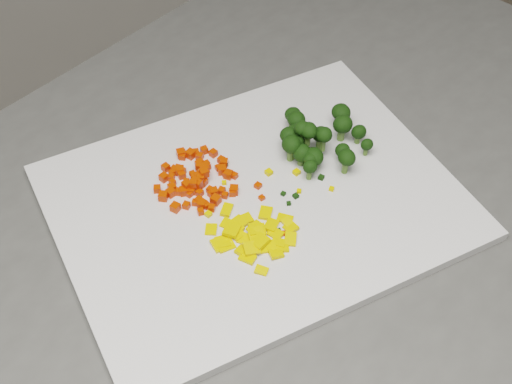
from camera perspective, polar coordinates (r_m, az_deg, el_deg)
name	(u,v)px	position (r m, az deg, el deg)	size (l,w,h in m)	color
cutting_board	(256,202)	(0.78, 0.00, -0.77)	(0.42, 0.33, 0.01)	silver
carrot_pile	(196,174)	(0.79, -4.80, 1.47)	(0.09, 0.09, 0.03)	red
pepper_pile	(249,235)	(0.73, -0.60, -3.43)	(0.11, 0.11, 0.02)	yellow
broccoli_pile	(320,133)	(0.81, 5.15, 4.69)	(0.11, 0.11, 0.05)	black
carrot_cube_0	(201,212)	(0.76, -4.45, -1.59)	(0.01, 0.01, 0.01)	red
carrot_cube_1	(221,160)	(0.81, -2.79, 2.59)	(0.01, 0.01, 0.01)	red
carrot_cube_2	(201,201)	(0.77, -4.43, -0.74)	(0.01, 0.01, 0.01)	red
carrot_cube_3	(205,169)	(0.79, -4.12, 1.81)	(0.01, 0.01, 0.01)	red
carrot_cube_4	(218,168)	(0.80, -3.05, 1.96)	(0.01, 0.01, 0.01)	red
carrot_cube_5	(192,174)	(0.79, -5.11, 1.46)	(0.01, 0.01, 0.01)	red
carrot_cube_6	(164,177)	(0.80, -7.39, 1.17)	(0.01, 0.01, 0.01)	red
carrot_cube_7	(174,169)	(0.81, -6.57, 1.88)	(0.01, 0.01, 0.01)	red
carrot_cube_8	(222,191)	(0.78, -2.76, 0.10)	(0.01, 0.01, 0.01)	red
carrot_cube_9	(199,164)	(0.80, -4.62, 2.24)	(0.01, 0.01, 0.01)	red
carrot_cube_10	(211,194)	(0.78, -3.60, -0.16)	(0.01, 0.01, 0.01)	red
carrot_cube_11	(191,191)	(0.78, -5.19, 0.08)	(0.01, 0.01, 0.01)	red
carrot_cube_12	(172,188)	(0.79, -6.73, 0.35)	(0.01, 0.01, 0.01)	red
carrot_cube_13	(200,162)	(0.81, -4.49, 2.40)	(0.01, 0.01, 0.01)	red
carrot_cube_14	(199,201)	(0.77, -4.57, -0.71)	(0.01, 0.01, 0.01)	red
carrot_cube_15	(178,168)	(0.81, -6.27, 1.93)	(0.01, 0.01, 0.01)	red
carrot_cube_16	(234,190)	(0.78, -1.77, 0.17)	(0.01, 0.01, 0.01)	red
carrot_cube_17	(207,205)	(0.77, -3.98, -1.07)	(0.01, 0.01, 0.01)	red
carrot_cube_18	(226,175)	(0.80, -2.40, 1.38)	(0.01, 0.01, 0.01)	red
carrot_cube_19	(191,154)	(0.82, -5.25, 3.04)	(0.01, 0.01, 0.01)	red
carrot_cube_20	(180,170)	(0.80, -6.11, 1.72)	(0.01, 0.01, 0.01)	red
carrot_cube_21	(202,183)	(0.79, -4.37, 0.70)	(0.01, 0.01, 0.01)	red
carrot_cube_22	(196,181)	(0.78, -4.83, 0.87)	(0.01, 0.01, 0.01)	red
carrot_cube_23	(196,153)	(0.82, -4.85, 3.13)	(0.01, 0.01, 0.01)	red
carrot_cube_24	(204,166)	(0.79, -4.20, 2.05)	(0.01, 0.01, 0.01)	red
carrot_cube_25	(204,182)	(0.79, -4.22, 0.81)	(0.01, 0.01, 0.01)	red
carrot_cube_26	(171,177)	(0.80, -6.80, 1.17)	(0.01, 0.01, 0.01)	red
carrot_cube_27	(179,192)	(0.78, -6.17, 0.02)	(0.01, 0.01, 0.01)	red
carrot_cube_28	(187,185)	(0.78, -5.56, 0.58)	(0.01, 0.01, 0.01)	red
carrot_cube_29	(183,153)	(0.82, -5.88, 3.14)	(0.01, 0.01, 0.01)	red
carrot_cube_30	(194,176)	(0.79, -4.95, 1.25)	(0.01, 0.01, 0.01)	red
carrot_cube_31	(228,174)	(0.79, -2.24, 1.41)	(0.01, 0.01, 0.01)	red
carrot_cube_32	(200,156)	(0.82, -4.53, 2.85)	(0.01, 0.01, 0.01)	red
carrot_cube_33	(206,166)	(0.81, -3.99, 2.06)	(0.01, 0.01, 0.01)	red
carrot_cube_34	(214,192)	(0.78, -3.40, 0.00)	(0.01, 0.01, 0.01)	red
carrot_cube_35	(195,202)	(0.77, -4.89, -0.84)	(0.01, 0.01, 0.01)	red
carrot_cube_36	(204,150)	(0.82, -4.17, 3.36)	(0.01, 0.01, 0.01)	red
carrot_cube_37	(203,203)	(0.77, -4.24, -0.92)	(0.01, 0.01, 0.01)	red
carrot_cube_38	(181,175)	(0.80, -5.98, 1.38)	(0.01, 0.01, 0.01)	red
carrot_cube_39	(200,178)	(0.78, -4.51, 1.10)	(0.01, 0.01, 0.01)	red
carrot_cube_40	(185,191)	(0.78, -5.66, 0.12)	(0.01, 0.01, 0.01)	red
carrot_cube_41	(172,182)	(0.79, -6.70, 0.78)	(0.01, 0.01, 0.01)	red
carrot_cube_42	(225,195)	(0.78, -2.50, -0.26)	(0.01, 0.01, 0.01)	red
carrot_cube_43	(181,153)	(0.82, -6.02, 3.09)	(0.01, 0.01, 0.01)	red
carrot_cube_44	(224,163)	(0.81, -2.58, 2.36)	(0.01, 0.01, 0.01)	red
carrot_cube_45	(186,205)	(0.77, -5.59, -1.07)	(0.01, 0.01, 0.01)	red
carrot_cube_46	(198,184)	(0.78, -4.67, 0.66)	(0.01, 0.01, 0.01)	red
carrot_cube_47	(181,171)	(0.80, -5.99, 1.66)	(0.01, 0.01, 0.01)	red
carrot_cube_48	(157,189)	(0.79, -7.91, 0.24)	(0.01, 0.01, 0.01)	red
carrot_cube_49	(201,204)	(0.77, -4.40, -1.00)	(0.01, 0.01, 0.01)	red
carrot_cube_50	(186,182)	(0.78, -5.60, 0.80)	(0.01, 0.01, 0.01)	red
carrot_cube_51	(183,156)	(0.82, -5.90, 2.85)	(0.01, 0.01, 0.01)	red
carrot_cube_52	(200,173)	(0.79, -4.50, 1.51)	(0.01, 0.01, 0.01)	red
carrot_cube_53	(207,163)	(0.81, -3.96, 2.30)	(0.01, 0.01, 0.01)	red
carrot_cube_54	(222,170)	(0.80, -2.74, 1.78)	(0.01, 0.01, 0.01)	red
carrot_cube_55	(166,167)	(0.81, -7.24, 1.96)	(0.01, 0.01, 0.01)	red
carrot_cube_56	(199,180)	(0.79, -4.61, 0.92)	(0.01, 0.01, 0.01)	red
carrot_cube_57	(184,191)	(0.78, -5.78, 0.07)	(0.01, 0.01, 0.01)	red
carrot_cube_58	(194,184)	(0.78, -5.02, 0.68)	(0.01, 0.01, 0.01)	red
carrot_cube_59	(212,208)	(0.76, -3.56, -1.29)	(0.01, 0.01, 0.01)	red
carrot_cube_60	(232,193)	(0.78, -1.90, -0.05)	(0.01, 0.01, 0.01)	red
carrot_cube_61	(199,181)	(0.79, -4.59, 0.85)	(0.01, 0.01, 0.01)	red
carrot_cube_62	(172,173)	(0.80, -6.73, 1.54)	(0.01, 0.01, 0.01)	red
carrot_cube_63	(213,153)	(0.82, -3.43, 3.12)	(0.01, 0.01, 0.01)	red
carrot_cube_64	(163,196)	(0.78, -7.43, -0.34)	(0.01, 0.01, 0.01)	red
carrot_cube_65	(171,193)	(0.78, -6.83, -0.05)	(0.01, 0.01, 0.01)	red
carrot_cube_66	(216,200)	(0.77, -3.24, -0.63)	(0.01, 0.01, 0.01)	red
carrot_cube_67	(200,193)	(0.78, -4.54, -0.07)	(0.01, 0.01, 0.01)	red
carrot_cube_68	(175,207)	(0.77, -6.47, -1.23)	(0.01, 0.01, 0.01)	red
carrot_cube_69	(200,166)	(0.80, -4.52, 2.05)	(0.01, 0.01, 0.01)	red
carrot_cube_70	(175,172)	(0.80, -6.52, 1.62)	(0.01, 0.01, 0.01)	red
carrot_cube_71	(204,173)	(0.79, -4.18, 1.54)	(0.01, 0.01, 0.01)	red
carrot_cube_72	(189,194)	(0.78, -5.35, -0.19)	(0.01, 0.01, 0.01)	red
carrot_cube_73	(210,190)	(0.78, -3.69, 0.17)	(0.01, 0.01, 0.01)	red
carrot_cube_74	(235,176)	(0.79, -1.73, 1.32)	(0.01, 0.01, 0.01)	red
pepper_chunk_0	(267,247)	(0.73, 0.90, -4.43)	(0.02, 0.01, 0.00)	yellow
pepper_chunk_1	(247,219)	(0.75, -0.76, -2.15)	(0.01, 0.01, 0.00)	yellow
pepper_chunk_2	(219,245)	(0.73, -3.00, -4.24)	(0.02, 0.01, 0.00)	yellow
pepper_chunk_3	(271,225)	(0.75, 1.23, -2.69)	(0.02, 0.01, 0.00)	yellow
pepper_chunk_4	(278,243)	(0.73, 1.81, -4.10)	(0.01, 0.01, 0.00)	yellow
pepper_chunk_5	(288,223)	(0.75, 2.60, -2.53)	(0.01, 0.01, 0.00)	yellow
pepper_chunk_6	(235,230)	(0.74, -1.68, -3.02)	(0.01, 0.02, 0.00)	yellow
pepper_chunk_7	(257,234)	(0.73, 0.04, -3.38)	(0.02, 0.02, 0.00)	yellow
pepper_chunk_8	(291,228)	(0.75, 2.81, -2.87)	(0.01, 0.01, 0.00)	yellow
pepper_chunk_9	(252,248)	(0.72, -0.34, -4.49)	(0.02, 0.02, 0.00)	yellow
pepper_chunk_10	(248,258)	(0.72, -0.68, -5.30)	(0.02, 0.01, 0.00)	yellow
pepper_chunk_11	(280,246)	(0.73, 1.96, -4.35)	(0.02, 0.02, 0.00)	yellow
pepper_chunk_12	(256,228)	(0.74, 0.04, -2.92)	(0.02, 0.01, 0.00)	yellow
pepper_chunk_13	(257,230)	(0.74, 0.09, -3.06)	(0.02, 0.02, 0.00)	yellow
pepper_chunk_14	(260,241)	(0.73, 0.32, -3.96)	(0.02, 0.02, 0.00)	yellow
pepper_chunk_15	(232,230)	(0.74, -1.96, -3.06)	(0.02, 0.02, 0.00)	yellow
pepper_chunk_16	(227,210)	(0.76, -2.36, -1.44)	(0.02, 0.01, 0.00)	yellow
pepper_chunk_17	(290,239)	(0.74, 2.77, -3.79)	(0.02, 0.01, 0.00)	yellow
pepper_chunk_18	(276,234)	(0.74, 1.57, -3.35)	(0.02, 0.01, 0.00)	yellow
pepper_chunk_19	(241,221)	(0.75, -1.24, -2.37)	(0.02, 0.01, 0.00)	yellow
pepper_chunk_20	(226,245)	(0.73, -2.45, -4.28)	(0.02, 0.01, 0.00)	yellow
pepper_chunk_21	(241,250)	(0.73, -1.21, -4.70)	(0.01, 0.01, 0.00)	yellow
pepper_chunk_22	(261,270)	(0.71, 0.43, -6.30)	(0.01, 0.01, 0.00)	yellow
pepper_chunk_23	(285,219)	(0.76, 2.33, -2.14)	(0.02, 0.01, 0.00)	yellow
pepper_chunk_24	(228,224)	(0.75, -2.26, -2.58)	(0.01, 0.01, 0.00)	yellow
pepper_chunk_25	(266,213)	(0.76, 0.77, -1.70)	(0.02, 0.01, 0.00)	yellow
pepper_chunk_26	(238,235)	(0.74, -1.47, -3.42)	(0.01, 0.01, 0.00)	yellow
pepper_chunk_27	(211,230)	(0.75, -3.61, -3.02)	(0.01, 0.01, 0.00)	yellow
pepper_chunk_28	(244,239)	(0.74, -0.95, -3.78)	(0.01, 0.01, 0.00)	yellow
pepper_chunk_29	(223,242)	(0.74, -2.68, -4.02)	(0.01, 0.02, 0.00)	yellow
pepper_chunk_30	(275,252)	(0.73, 1.55, -4.81)	(0.02, 0.01, 0.00)	yellow
pepper_chunk_31	(260,235)	(0.74, 0.29, -3.49)	(0.02, 0.01, 0.00)	yellow
broccoli_floret_0	(346,162)	(0.80, 7.17, 2.36)	(0.03, 0.03, 0.03)	black
broccoli_floret_1	(308,135)	(0.81, 4.16, 4.56)	(0.03, 0.03, 0.03)	black
broccoli_floret_2	(366,148)	(0.82, 8.80, 3.52)	(0.02, 0.02, 0.02)	black
broccoli_floret_3	(340,116)	(0.85, 6.73, 6.03)	(0.03, 0.03, 0.03)	black
broccoli_floret_4	(310,164)	(0.80, 4.32, 2.28)	(0.02, 0.02, 0.03)	black
broccoli_floret_5	(313,160)	(0.80, 4.58, 2.60)	(0.03, 0.03, 0.03)	black
broccoli_floret_6	(288,139)	(0.82, 2.59, 4.23)	(0.03, 0.03, 0.03)	black
broccoli_floret_7	(295,137)	(0.83, 3.12, 4.45)	(0.03, 0.03, 0.03)	black
broccoli_floret_8	(358,135)	(0.84, 8.16, 4.54)	(0.02, 0.02, 0.02)	black
broccoli_floret_9	(292,119)	(0.85, 2.92, 5.89)	(0.03, 0.03, 0.03)	black
broccoli_floret_10	(342,153)	(0.81, 6.87, 3.10)	(0.02, 0.02, 0.02)	black
broccoli_floret_11	(342,129)	(0.84, 6.86, 5.04)	(0.03, 0.03, 0.03)	black
broccoli_floret_12	(299,131)	(0.83, 3.48, 4.88)	(0.02, 0.02, 0.02)	black
broccoli_floret_13	(295,124)	(0.84, 3.18, 5.48)	(0.03, 0.03, 0.03)	black
broccoli_floret_14	(301,133)	(0.81, 3.64, 4.70)	(0.02, 0.02, 0.03)	black
broccoli_floret_15	(320,138)	(0.82, 5.10, 4.30)	(0.03, 0.03, 0.03)	black
broccoli_floret_16	(302,155)	(0.81, 3.66, 2.94)	(0.02, 0.02, 0.02)	black
broccoli_floret_17	(309,171)	(0.79, 4.29, 1.71)	(0.02, 0.02, 0.02)	black
broccoli_floret_18	(291,149)	(0.81, 2.78, 3.44)	(0.03, 0.03, 0.03)	black
broccoli_floret_19	(301,156)	(0.80, 3.64, 2.89)	(0.03, 0.03, 0.03)	black
broccoli_floret_20	(323,140)	(0.81, 5.39, 4.16)	(0.02, 0.02, 0.03)	black
broccoli_floret_21	(296,144)	(0.82, 3.20, 3.83)	(0.02, 0.02, 0.03)	black
stray_bit_0	(279,230)	(0.74, 1.82, -3.09)	(0.00, 0.00, 0.00)	black
stray_bit_1	(289,203)	(0.77, 2.64, -0.91)	(0.00, 0.00, 0.00)	black
stray_bit_2	(224,164)	(0.81, -2.57, 2.23)	(0.01, 0.01, 0.00)	black
stray_bit_3	(321,177)	(0.80, 5.23, 1.17)	(0.01, 0.01, 0.00)	black
stray_bit_4	(262,198)	(0.77, 0.46, -0.46)	(0.01, 0.01, 0.00)	red
stray_bit_5	(269,172)	(0.80, 1.03, 1.59)	(0.01, 0.01, 0.01)	yellow
stray_bit_6	(258,186)	(0.78, 0.16, 0.52)	(0.01, 0.01, 0.00)	red
stray_bit_7	(299,191)	(0.78, 3.46, 0.08)	(0.00, 0.00, 0.00)	yellow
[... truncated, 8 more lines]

